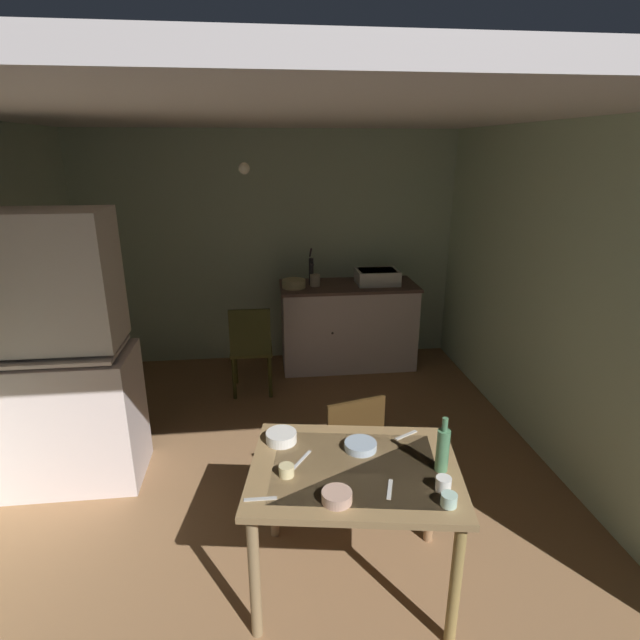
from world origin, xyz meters
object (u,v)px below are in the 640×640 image
object	(u,v)px
chair_far_side	(347,446)
glass_bottle	(443,449)
teacup_mint	(286,471)
mixing_bowl_counter	(294,284)
chair_by_counter	(251,347)
hand_pump	(311,269)
dining_table	(354,483)
hutch_cabinet	(58,364)
serving_bowl_wide	(281,437)
sink_basin	(377,277)

from	to	relation	value
chair_far_side	glass_bottle	xyz separation A→B (m)	(0.35, -0.72, 0.42)
teacup_mint	mixing_bowl_counter	bearing A→B (deg)	85.32
chair_far_side	chair_by_counter	distance (m)	1.85
hand_pump	dining_table	distance (m)	3.04
hutch_cabinet	glass_bottle	distance (m)	2.57
hutch_cabinet	glass_bottle	bearing A→B (deg)	-28.88
hand_pump	chair_far_side	distance (m)	2.46
mixing_bowl_counter	teacup_mint	distance (m)	2.96
hand_pump	teacup_mint	world-z (taller)	hand_pump
hutch_cabinet	dining_table	xyz separation A→B (m)	(1.83, -1.17, -0.25)
teacup_mint	serving_bowl_wide	bearing A→B (deg)	92.15
dining_table	teacup_mint	world-z (taller)	teacup_mint
dining_table	hand_pump	bearing A→B (deg)	88.38
chair_by_counter	hutch_cabinet	bearing A→B (deg)	-136.38
sink_basin	serving_bowl_wide	size ratio (longest dim) A/B	2.59
hand_pump	mixing_bowl_counter	world-z (taller)	hand_pump
serving_bowl_wide	teacup_mint	size ratio (longest dim) A/B	2.23
hand_pump	glass_bottle	bearing A→B (deg)	-83.67
teacup_mint	glass_bottle	distance (m)	0.78
sink_basin	chair_far_side	distance (m)	2.49
serving_bowl_wide	hand_pump	bearing A→B (deg)	80.76
sink_basin	glass_bottle	world-z (taller)	sink_basin
hutch_cabinet	glass_bottle	size ratio (longest dim) A/B	6.53
chair_by_counter	glass_bottle	world-z (taller)	glass_bottle
chair_far_side	glass_bottle	world-z (taller)	glass_bottle
teacup_mint	glass_bottle	xyz separation A→B (m)	(0.78, -0.05, 0.09)
sink_basin	chair_by_counter	bearing A→B (deg)	-156.16
mixing_bowl_counter	chair_far_side	distance (m)	2.34
chair_far_side	sink_basin	bearing A→B (deg)	73.07
dining_table	chair_far_side	size ratio (longest dim) A/B	1.40
hutch_cabinet	teacup_mint	bearing A→B (deg)	-39.03
chair_far_side	chair_by_counter	world-z (taller)	chair_by_counter
chair_far_side	chair_by_counter	size ratio (longest dim) A/B	0.94
dining_table	teacup_mint	xyz separation A→B (m)	(-0.35, -0.03, 0.13)
dining_table	serving_bowl_wide	bearing A→B (deg)	142.38
mixing_bowl_counter	glass_bottle	size ratio (longest dim) A/B	0.83
chair_by_counter	teacup_mint	world-z (taller)	chair_by_counter
chair_far_side	teacup_mint	bearing A→B (deg)	-122.34
serving_bowl_wide	teacup_mint	bearing A→B (deg)	-87.85
sink_basin	chair_by_counter	xyz separation A→B (m)	(-1.35, -0.60, -0.51)
hand_pump	serving_bowl_wide	size ratio (longest dim) A/B	2.30
hutch_cabinet	sink_basin	size ratio (longest dim) A/B	4.38
hand_pump	chair_far_side	bearing A→B (deg)	-90.20
sink_basin	dining_table	xyz separation A→B (m)	(-0.78, -2.97, -0.34)
dining_table	chair_far_side	distance (m)	0.67
hand_pump	mixing_bowl_counter	xyz separation A→B (m)	(-0.19, -0.10, -0.13)
chair_far_side	mixing_bowl_counter	bearing A→B (deg)	94.60
sink_basin	chair_by_counter	distance (m)	1.56
sink_basin	teacup_mint	size ratio (longest dim) A/B	5.77
hand_pump	serving_bowl_wide	xyz separation A→B (m)	(-0.44, -2.73, -0.30)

